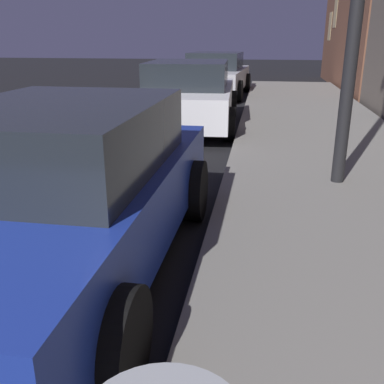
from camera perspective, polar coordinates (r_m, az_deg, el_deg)
car_blue at (r=3.82m, az=-16.60°, el=0.24°), size 2.09×4.20×1.43m
car_white at (r=9.94m, az=-0.46°, el=12.47°), size 2.28×4.43×1.43m
car_silver at (r=15.49m, az=3.07°, el=14.91°), size 2.29×4.52×1.43m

